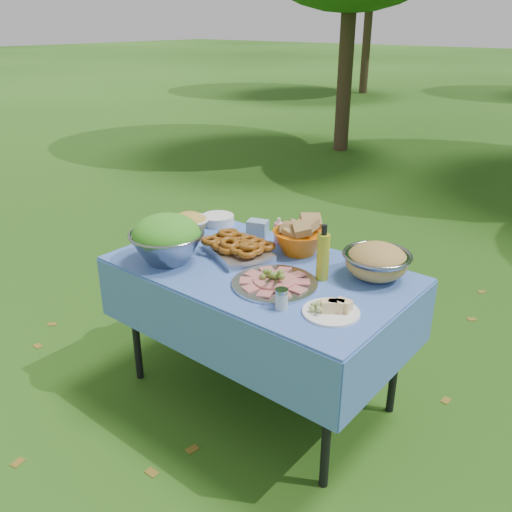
{
  "coord_description": "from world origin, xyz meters",
  "views": [
    {
      "loc": [
        1.52,
        -1.89,
        1.89
      ],
      "look_at": [
        -0.02,
        0.0,
        0.82
      ],
      "focal_mm": 38.0,
      "sensor_mm": 36.0,
      "label": 1
    }
  ],
  "objects_px": {
    "plate_stack": "(218,220)",
    "bread_bowl": "(299,236)",
    "charcuterie_platter": "(275,276)",
    "salad_bowl": "(167,239)",
    "oil_bottle": "(323,252)",
    "picnic_table": "(260,333)",
    "pasta_bowl_steel": "(377,261)"
  },
  "relations": [
    {
      "from": "salad_bowl",
      "to": "charcuterie_platter",
      "type": "bearing_deg",
      "value": 12.52
    },
    {
      "from": "charcuterie_platter",
      "to": "bread_bowl",
      "type": "bearing_deg",
      "value": 109.01
    },
    {
      "from": "bread_bowl",
      "to": "charcuterie_platter",
      "type": "height_order",
      "value": "bread_bowl"
    },
    {
      "from": "picnic_table",
      "to": "plate_stack",
      "type": "distance_m",
      "value": 0.78
    },
    {
      "from": "plate_stack",
      "to": "bread_bowl",
      "type": "height_order",
      "value": "bread_bowl"
    },
    {
      "from": "bread_bowl",
      "to": "salad_bowl",
      "type": "bearing_deg",
      "value": -131.49
    },
    {
      "from": "plate_stack",
      "to": "charcuterie_platter",
      "type": "xyz_separation_m",
      "value": [
        0.75,
        -0.43,
        0.02
      ]
    },
    {
      "from": "bread_bowl",
      "to": "pasta_bowl_steel",
      "type": "bearing_deg",
      "value": -1.76
    },
    {
      "from": "picnic_table",
      "to": "oil_bottle",
      "type": "bearing_deg",
      "value": 15.74
    },
    {
      "from": "picnic_table",
      "to": "charcuterie_platter",
      "type": "height_order",
      "value": "charcuterie_platter"
    },
    {
      "from": "salad_bowl",
      "to": "bread_bowl",
      "type": "xyz_separation_m",
      "value": [
        0.45,
        0.51,
        -0.03
      ]
    },
    {
      "from": "salad_bowl",
      "to": "bread_bowl",
      "type": "height_order",
      "value": "salad_bowl"
    },
    {
      "from": "picnic_table",
      "to": "plate_stack",
      "type": "xyz_separation_m",
      "value": [
        -0.58,
        0.32,
        0.41
      ]
    },
    {
      "from": "salad_bowl",
      "to": "oil_bottle",
      "type": "distance_m",
      "value": 0.78
    },
    {
      "from": "salad_bowl",
      "to": "charcuterie_platter",
      "type": "xyz_separation_m",
      "value": [
        0.58,
        0.13,
        -0.08
      ]
    },
    {
      "from": "plate_stack",
      "to": "bread_bowl",
      "type": "bearing_deg",
      "value": -4.53
    },
    {
      "from": "salad_bowl",
      "to": "bread_bowl",
      "type": "relative_size",
      "value": 1.34
    },
    {
      "from": "salad_bowl",
      "to": "pasta_bowl_steel",
      "type": "relative_size",
      "value": 1.17
    },
    {
      "from": "salad_bowl",
      "to": "plate_stack",
      "type": "height_order",
      "value": "salad_bowl"
    },
    {
      "from": "picnic_table",
      "to": "salad_bowl",
      "type": "xyz_separation_m",
      "value": [
        -0.41,
        -0.23,
        0.5
      ]
    },
    {
      "from": "picnic_table",
      "to": "salad_bowl",
      "type": "distance_m",
      "value": 0.69
    },
    {
      "from": "plate_stack",
      "to": "bread_bowl",
      "type": "xyz_separation_m",
      "value": [
        0.62,
        -0.05,
        0.07
      ]
    },
    {
      "from": "plate_stack",
      "to": "oil_bottle",
      "type": "bearing_deg",
      "value": -14.98
    },
    {
      "from": "plate_stack",
      "to": "pasta_bowl_steel",
      "type": "distance_m",
      "value": 1.08
    },
    {
      "from": "salad_bowl",
      "to": "bread_bowl",
      "type": "distance_m",
      "value": 0.68
    },
    {
      "from": "oil_bottle",
      "to": "picnic_table",
      "type": "bearing_deg",
      "value": -164.26
    },
    {
      "from": "salad_bowl",
      "to": "oil_bottle",
      "type": "relative_size",
      "value": 1.38
    },
    {
      "from": "plate_stack",
      "to": "oil_bottle",
      "type": "xyz_separation_m",
      "value": [
        0.89,
        -0.24,
        0.11
      ]
    },
    {
      "from": "bread_bowl",
      "to": "charcuterie_platter",
      "type": "xyz_separation_m",
      "value": [
        0.13,
        -0.38,
        -0.05
      ]
    },
    {
      "from": "salad_bowl",
      "to": "plate_stack",
      "type": "distance_m",
      "value": 0.59
    },
    {
      "from": "picnic_table",
      "to": "charcuterie_platter",
      "type": "distance_m",
      "value": 0.47
    },
    {
      "from": "oil_bottle",
      "to": "salad_bowl",
      "type": "bearing_deg",
      "value": -155.85
    }
  ]
}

